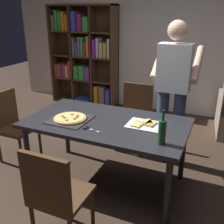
{
  "coord_description": "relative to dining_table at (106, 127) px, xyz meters",
  "views": [
    {
      "loc": [
        1.09,
        -2.34,
        1.85
      ],
      "look_at": [
        0.0,
        0.15,
        0.8
      ],
      "focal_mm": 42.6,
      "sensor_mm": 36.0,
      "label": 1
    }
  ],
  "objects": [
    {
      "name": "wine_bottle",
      "position": [
        0.65,
        -0.27,
        0.19
      ],
      "size": [
        0.07,
        0.07,
        0.32
      ],
      "color": "#194723",
      "rests_on": "dining_table"
    },
    {
      "name": "bookshelf",
      "position": [
        -1.59,
        2.38,
        0.3
      ],
      "size": [
        1.4,
        0.35,
        1.95
      ],
      "color": "#513823",
      "rests_on": "ground_plane"
    },
    {
      "name": "kitchen_scissors",
      "position": [
        -0.07,
        -0.26,
        0.08
      ],
      "size": [
        0.2,
        0.09,
        0.01
      ],
      "color": "silver",
      "rests_on": "dining_table"
    },
    {
      "name": "chair_near_camera",
      "position": [
        -0.0,
        -0.95,
        -0.17
      ],
      "size": [
        0.42,
        0.42,
        0.9
      ],
      "color": "#472D19",
      "rests_on": "ground_plane"
    },
    {
      "name": "chair_left_end",
      "position": [
        -1.33,
        0.0,
        -0.17
      ],
      "size": [
        0.42,
        0.42,
        0.9
      ],
      "color": "#472D19",
      "rests_on": "ground_plane"
    },
    {
      "name": "dining_table",
      "position": [
        0.0,
        0.0,
        0.0
      ],
      "size": [
        1.7,
        0.94,
        0.75
      ],
      "color": "#232328",
      "rests_on": "ground_plane"
    },
    {
      "name": "chair_far_side",
      "position": [
        0.0,
        0.95,
        -0.17
      ],
      "size": [
        0.42,
        0.42,
        0.9
      ],
      "color": "#472D19",
      "rests_on": "ground_plane"
    },
    {
      "name": "back_wall",
      "position": [
        0.0,
        2.6,
        0.72
      ],
      "size": [
        6.4,
        0.1,
        2.8
      ],
      "primitive_type": "cube",
      "color": "silver",
      "rests_on": "ground_plane"
    },
    {
      "name": "pepperoni_pizza_on_tray",
      "position": [
        -0.37,
        -0.13,
        0.09
      ],
      "size": [
        0.41,
        0.41,
        0.04
      ],
      "color": "#2D2D33",
      "rests_on": "dining_table"
    },
    {
      "name": "person_serving_pizza",
      "position": [
        0.53,
        0.73,
        0.32
      ],
      "size": [
        0.55,
        0.54,
        1.75
      ],
      "color": "#38476B",
      "rests_on": "ground_plane"
    },
    {
      "name": "ground_plane",
      "position": [
        0.0,
        0.0,
        -0.68
      ],
      "size": [
        12.0,
        12.0,
        0.0
      ],
      "primitive_type": "plane",
      "color": "#38281E"
    },
    {
      "name": "pizza_slices_on_towel",
      "position": [
        0.41,
        0.06,
        0.08
      ],
      "size": [
        0.36,
        0.28,
        0.03
      ],
      "color": "white",
      "rests_on": "dining_table"
    }
  ]
}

